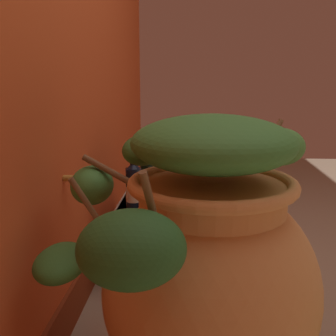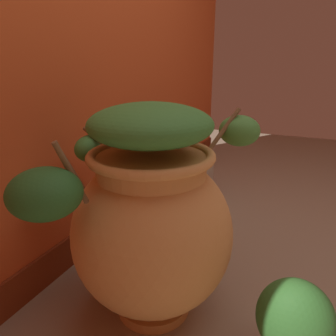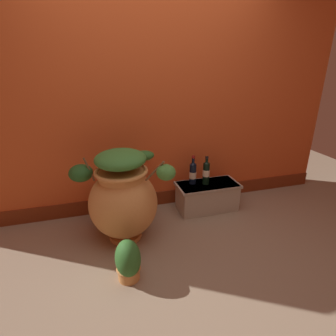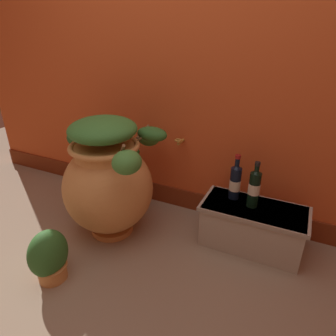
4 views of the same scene
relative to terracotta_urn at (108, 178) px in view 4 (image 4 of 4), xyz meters
The scene contains 7 objects.
ground_plane 0.83m from the terracotta_urn, 53.72° to the right, with size 7.00×7.00×0.00m, color gray.
back_wall 1.13m from the terracotta_urn, 56.68° to the left, with size 4.40×0.33×2.60m.
terracotta_urn is the anchor object (origin of this frame).
stone_ledge 1.07m from the terracotta_urn, 15.48° to the left, with size 0.71×0.35×0.32m.
wine_bottle_left 1.01m from the terracotta_urn, 16.45° to the left, with size 0.08×0.08×0.33m.
wine_bottle_middle 0.90m from the terracotta_urn, 22.17° to the left, with size 0.08×0.08×0.33m.
potted_shrub 0.64m from the terracotta_urn, 94.76° to the right, with size 0.20×0.26×0.35m.
Camera 4 is at (0.78, -0.92, 1.42)m, focal length 31.33 mm.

